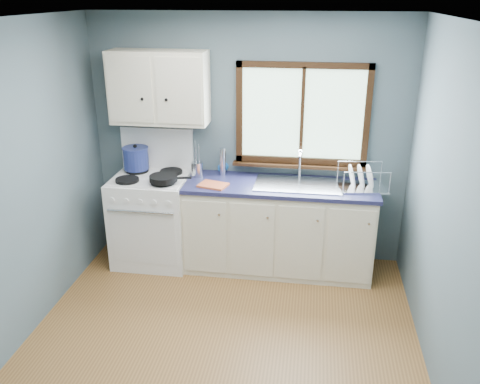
# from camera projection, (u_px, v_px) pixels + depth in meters

# --- Properties ---
(floor) EXTENTS (3.20, 3.60, 0.02)m
(floor) POSITION_uv_depth(u_px,v_px,m) (217.00, 360.00, 3.96)
(floor) COLOR brown
(floor) RESTS_ON ground
(ceiling) EXTENTS (3.20, 3.60, 0.02)m
(ceiling) POSITION_uv_depth(u_px,v_px,m) (210.00, 20.00, 3.03)
(ceiling) COLOR white
(ceiling) RESTS_ON wall_back
(wall_back) EXTENTS (3.20, 0.02, 2.50)m
(wall_back) POSITION_uv_depth(u_px,v_px,m) (248.00, 141.00, 5.16)
(wall_back) COLOR #4E5F65
(wall_back) RESTS_ON ground
(wall_right) EXTENTS (0.02, 3.60, 2.50)m
(wall_right) POSITION_uv_depth(u_px,v_px,m) (458.00, 227.00, 3.28)
(wall_right) COLOR #4E5F65
(wall_right) RESTS_ON ground
(gas_range) EXTENTS (0.76, 0.69, 1.36)m
(gas_range) POSITION_uv_depth(u_px,v_px,m) (153.00, 216.00, 5.26)
(gas_range) COLOR white
(gas_range) RESTS_ON floor
(base_cabinets) EXTENTS (1.85, 0.60, 0.88)m
(base_cabinets) POSITION_uv_depth(u_px,v_px,m) (278.00, 231.00, 5.13)
(base_cabinets) COLOR beige
(base_cabinets) RESTS_ON floor
(countertop) EXTENTS (1.89, 0.64, 0.04)m
(countertop) POSITION_uv_depth(u_px,v_px,m) (280.00, 186.00, 4.95)
(countertop) COLOR #18193B
(countertop) RESTS_ON base_cabinets
(sink) EXTENTS (0.84, 0.46, 0.44)m
(sink) POSITION_uv_depth(u_px,v_px,m) (298.00, 191.00, 4.94)
(sink) COLOR silver
(sink) RESTS_ON countertop
(window) EXTENTS (1.36, 0.10, 1.03)m
(window) POSITION_uv_depth(u_px,v_px,m) (302.00, 122.00, 4.97)
(window) COLOR #9EC6A8
(window) RESTS_ON wall_back
(upper_cabinets) EXTENTS (0.95, 0.35, 0.70)m
(upper_cabinets) POSITION_uv_depth(u_px,v_px,m) (159.00, 88.00, 4.90)
(upper_cabinets) COLOR beige
(upper_cabinets) RESTS_ON wall_back
(skillet) EXTENTS (0.43, 0.32, 0.05)m
(skillet) POSITION_uv_depth(u_px,v_px,m) (164.00, 178.00, 4.90)
(skillet) COLOR black
(skillet) RESTS_ON gas_range
(stockpot) EXTENTS (0.33, 0.33, 0.26)m
(stockpot) POSITION_uv_depth(u_px,v_px,m) (136.00, 158.00, 5.20)
(stockpot) COLOR navy
(stockpot) RESTS_ON gas_range
(utensil_crock) EXTENTS (0.13, 0.13, 0.38)m
(utensil_crock) POSITION_uv_depth(u_px,v_px,m) (197.00, 169.00, 5.12)
(utensil_crock) COLOR silver
(utensil_crock) RESTS_ON countertop
(thermos) EXTENTS (0.07, 0.07, 0.28)m
(thermos) POSITION_uv_depth(u_px,v_px,m) (223.00, 161.00, 5.14)
(thermos) COLOR silver
(thermos) RESTS_ON countertop
(soap_bottle) EXTENTS (0.12, 0.12, 0.25)m
(soap_bottle) POSITION_uv_depth(u_px,v_px,m) (221.00, 162.00, 5.19)
(soap_bottle) COLOR blue
(soap_bottle) RESTS_ON countertop
(dish_towel) EXTENTS (0.30, 0.25, 0.02)m
(dish_towel) POSITION_uv_depth(u_px,v_px,m) (213.00, 185.00, 4.89)
(dish_towel) COLOR #C55930
(dish_towel) RESTS_ON countertop
(dish_rack) EXTENTS (0.49, 0.40, 0.23)m
(dish_rack) POSITION_uv_depth(u_px,v_px,m) (362.00, 182.00, 4.82)
(dish_rack) COLOR silver
(dish_rack) RESTS_ON countertop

